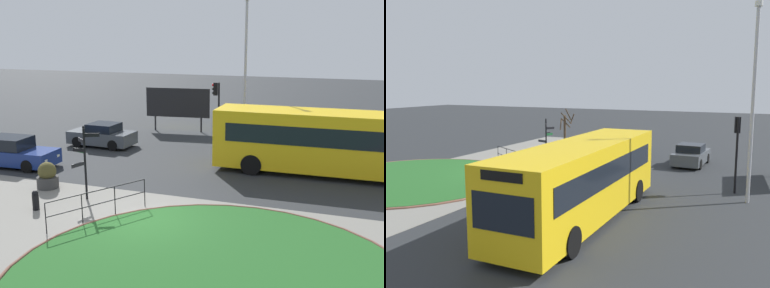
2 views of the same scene
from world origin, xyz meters
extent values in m
plane|color=#282B2D|center=(0.00, 0.00, 0.00)|extent=(120.00, 120.00, 0.00)
cube|color=gray|center=(0.00, -1.56, 0.01)|extent=(32.00, 8.88, 0.02)
cylinder|color=#235B23|center=(3.64, -3.36, 0.05)|extent=(11.57, 11.57, 0.10)
torus|color=brown|center=(3.64, -3.36, 0.06)|extent=(11.88, 11.88, 0.11)
cylinder|color=black|center=(-3.17, 1.33, 1.49)|extent=(0.09, 0.09, 2.98)
sphere|color=black|center=(-3.17, 1.33, 3.03)|extent=(0.10, 0.10, 0.10)
cube|color=black|center=(-2.87, 1.48, 2.70)|extent=(0.53, 0.29, 0.15)
cube|color=black|center=(-3.42, 1.51, 2.43)|extent=(0.45, 0.34, 0.15)
cube|color=black|center=(-3.45, 1.32, 2.08)|extent=(0.48, 0.06, 0.15)
cube|color=#195128|center=(-3.46, 1.42, 2.03)|extent=(0.52, 0.19, 0.15)
cube|color=black|center=(-3.26, 0.97, 1.57)|extent=(0.20, 0.65, 0.15)
cylinder|color=black|center=(-4.38, -0.34, 0.31)|extent=(0.26, 0.26, 0.63)
sphere|color=black|center=(-4.38, -0.34, 0.67)|extent=(0.25, 0.25, 0.25)
cube|color=black|center=(-1.59, -0.36, 1.12)|extent=(2.04, 3.52, 0.03)
cube|color=black|center=(-1.59, -0.36, 0.62)|extent=(2.04, 3.52, 0.03)
cylinder|color=black|center=(-0.58, 1.39, 0.56)|extent=(0.04, 0.04, 1.12)
cylinder|color=black|center=(-1.25, 0.23, 0.56)|extent=(0.04, 0.04, 1.12)
cylinder|color=black|center=(-1.92, -0.94, 0.56)|extent=(0.04, 0.04, 1.12)
cylinder|color=black|center=(-2.59, -2.11, 0.56)|extent=(0.04, 0.04, 1.12)
cube|color=yellow|center=(5.83, 8.20, 1.67)|extent=(10.76, 2.63, 2.78)
cube|color=black|center=(5.81, 9.46, 2.06)|extent=(9.44, 0.14, 0.88)
cube|color=black|center=(5.85, 6.95, 2.06)|extent=(9.44, 0.14, 0.88)
cylinder|color=black|center=(2.38, 9.30, 0.50)|extent=(1.00, 0.31, 1.00)
cylinder|color=black|center=(2.41, 7.01, 0.50)|extent=(1.00, 0.31, 1.00)
cube|color=navy|center=(-9.45, 4.45, 0.55)|extent=(4.67, 2.02, 0.74)
cube|color=black|center=(-9.63, 4.44, 1.22)|extent=(2.15, 1.68, 0.61)
cube|color=#EAEACC|center=(-7.17, 5.10, 0.58)|extent=(0.03, 0.20, 0.12)
cube|color=#EAEACC|center=(-7.12, 4.02, 0.58)|extent=(0.03, 0.20, 0.12)
cylinder|color=black|center=(-8.07, 5.33, 0.32)|extent=(0.65, 0.25, 0.64)
cylinder|color=black|center=(-7.98, 3.70, 0.32)|extent=(0.65, 0.25, 0.64)
cylinder|color=black|center=(-10.91, 5.19, 0.32)|extent=(0.65, 0.25, 0.64)
cube|color=#474C51|center=(-7.40, 9.84, 0.55)|extent=(4.00, 1.89, 0.74)
cube|color=black|center=(-7.24, 9.84, 1.16)|extent=(1.74, 1.61, 0.49)
cube|color=#EAEACC|center=(-9.39, 9.36, 0.58)|extent=(0.03, 0.20, 0.12)
cube|color=#EAEACC|center=(-9.36, 10.43, 0.58)|extent=(0.03, 0.20, 0.12)
cylinder|color=black|center=(-8.64, 9.07, 0.32)|extent=(0.65, 0.24, 0.64)
cylinder|color=black|center=(-8.59, 10.68, 0.32)|extent=(0.65, 0.24, 0.64)
cylinder|color=black|center=(-6.20, 9.00, 0.32)|extent=(0.65, 0.24, 0.64)
cylinder|color=black|center=(-6.15, 10.61, 0.32)|extent=(0.65, 0.24, 0.64)
cylinder|color=black|center=(-1.04, 13.17, 1.87)|extent=(0.11, 0.11, 3.73)
cube|color=black|center=(-1.25, 13.13, 3.34)|extent=(0.31, 0.31, 0.78)
sphere|color=red|center=(-1.39, 13.10, 3.58)|extent=(0.16, 0.16, 0.16)
sphere|color=black|center=(-1.39, 13.10, 3.34)|extent=(0.16, 0.16, 0.16)
sphere|color=black|center=(-1.39, 13.10, 3.10)|extent=(0.16, 0.16, 0.16)
cylinder|color=#B7B7BC|center=(0.41, 13.86, 4.27)|extent=(0.16, 0.16, 8.54)
cylinder|color=black|center=(-6.32, 15.36, 1.00)|extent=(0.12, 0.12, 2.00)
cylinder|color=black|center=(-3.04, 15.75, 1.00)|extent=(0.12, 0.12, 2.00)
cube|color=yellow|center=(-4.68, 15.56, 2.00)|extent=(4.38, 0.64, 1.91)
cube|color=black|center=(-4.67, 15.49, 2.00)|extent=(4.47, 0.56, 2.01)
cylinder|color=#383838|center=(-5.59, 2.04, 0.26)|extent=(0.94, 0.94, 0.52)
sphere|color=#4C4723|center=(-5.59, 2.04, 0.78)|extent=(0.80, 0.80, 0.80)
camera|label=1|loc=(6.95, -14.28, 6.62)|focal=43.66mm
camera|label=2|loc=(20.26, 14.97, 5.34)|focal=39.27mm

